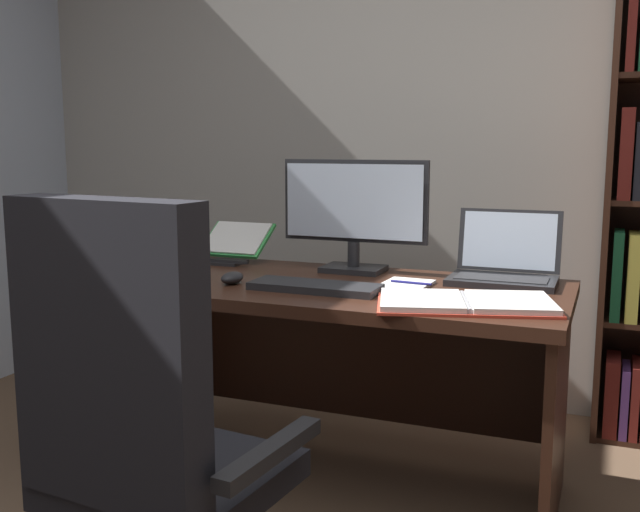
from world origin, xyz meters
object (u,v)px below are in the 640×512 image
object	(u,v)px
open_binder	(466,303)
notepad	(405,285)
laptop	(505,267)
coffee_mug	(148,258)
reading_stand_with_book	(234,243)
pen	(411,283)
computer_mouse	(232,278)
office_chair	(148,464)
desk	(317,332)
monitor	(354,214)
keyboard	(315,287)

from	to	relation	value
open_binder	notepad	size ratio (longest dim) A/B	2.69
laptop	coffee_mug	world-z (taller)	laptop
reading_stand_with_book	pen	bearing A→B (deg)	-17.49
computer_mouse	notepad	world-z (taller)	computer_mouse
pen	coffee_mug	world-z (taller)	coffee_mug
computer_mouse	coffee_mug	world-z (taller)	coffee_mug
office_chair	pen	world-z (taller)	office_chair
reading_stand_with_book	desk	bearing A→B (deg)	-25.28
monitor	laptop	world-z (taller)	monitor
reading_stand_with_book	open_binder	xyz separation A→B (m)	(1.01, -0.47, -0.06)
monitor	notepad	bearing A→B (deg)	-39.09
desk	office_chair	size ratio (longest dim) A/B	1.58
office_chair	keyboard	distance (m)	0.84
computer_mouse	laptop	bearing A→B (deg)	24.14
laptop	computer_mouse	xyz separation A→B (m)	(-0.84, -0.38, -0.03)
office_chair	reading_stand_with_book	size ratio (longest dim) A/B	4.09
office_chair	notepad	world-z (taller)	office_chair
reading_stand_with_book	notepad	bearing A→B (deg)	-17.91
office_chair	notepad	xyz separation A→B (m)	(0.35, 0.96, 0.28)
notepad	desk	bearing A→B (deg)	172.91
notepad	open_binder	bearing A→B (deg)	-42.68
pen	notepad	bearing A→B (deg)	180.00
pen	coffee_mug	distance (m)	0.99
desk	reading_stand_with_book	world-z (taller)	reading_stand_with_book
office_chair	laptop	size ratio (longest dim) A/B	3.10
monitor	pen	size ratio (longest dim) A/B	3.89
open_binder	coffee_mug	size ratio (longest dim) A/B	6.38
reading_stand_with_book	notepad	size ratio (longest dim) A/B	1.26
pen	computer_mouse	bearing A→B (deg)	-163.19
desk	coffee_mug	bearing A→B (deg)	-172.25
desk	office_chair	bearing A→B (deg)	-91.11
monitor	notepad	distance (m)	0.38
office_chair	laptop	xyz separation A→B (m)	(0.64, 1.16, 0.32)
desk	computer_mouse	bearing A→B (deg)	-135.91
monitor	coffee_mug	size ratio (longest dim) A/B	6.15
laptop	computer_mouse	bearing A→B (deg)	-155.86
monitor	keyboard	xyz separation A→B (m)	(0.00, -0.38, -0.20)
open_binder	pen	distance (m)	0.31
desk	monitor	xyz separation A→B (m)	(0.08, 0.16, 0.41)
pen	laptop	bearing A→B (deg)	37.12
office_chair	reading_stand_with_book	xyz separation A→B (m)	(-0.42, 1.20, 0.34)
desk	open_binder	world-z (taller)	open_binder
open_binder	keyboard	bearing A→B (deg)	157.84
laptop	reading_stand_with_book	world-z (taller)	laptop
reading_stand_with_book	coffee_mug	size ratio (longest dim) A/B	3.00
reading_stand_with_book	open_binder	size ratio (longest dim) A/B	0.47
monitor	office_chair	bearing A→B (deg)	-94.89
keyboard	computer_mouse	xyz separation A→B (m)	(-0.30, 0.00, 0.01)
desk	notepad	world-z (taller)	notepad
desk	open_binder	distance (m)	0.66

